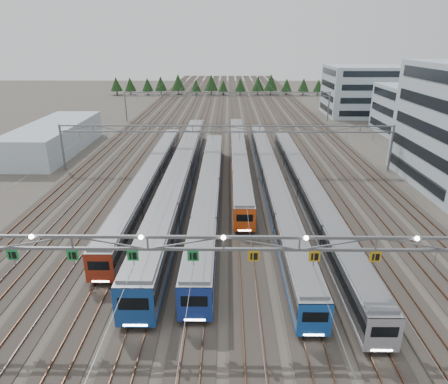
{
  "coord_description": "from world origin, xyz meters",
  "views": [
    {
      "loc": [
        0.3,
        -26.03,
        21.34
      ],
      "look_at": [
        -0.16,
        20.42,
        3.5
      ],
      "focal_mm": 32.0,
      "sensor_mm": 36.0,
      "label": 1
    }
  ],
  "objects_px": {
    "train_f": "(307,190)",
    "west_shed": "(55,138)",
    "train_d": "(239,156)",
    "gantry_mid": "(226,134)",
    "depot_bldg_mid": "(412,110)",
    "train_a": "(151,177)",
    "gantry_near": "(223,247)",
    "train_c": "(209,189)",
    "depot_bldg_north": "(365,91)",
    "train_b": "(181,173)",
    "gantry_far": "(227,98)",
    "train_e": "(271,179)"
  },
  "relations": [
    {
      "from": "train_f",
      "to": "west_shed",
      "type": "relative_size",
      "value": 1.94
    },
    {
      "from": "train_d",
      "to": "gantry_mid",
      "type": "relative_size",
      "value": 0.96
    },
    {
      "from": "train_f",
      "to": "depot_bldg_mid",
      "type": "relative_size",
      "value": 3.64
    },
    {
      "from": "train_a",
      "to": "gantry_near",
      "type": "relative_size",
      "value": 0.92
    },
    {
      "from": "train_c",
      "to": "depot_bldg_mid",
      "type": "height_order",
      "value": "depot_bldg_mid"
    },
    {
      "from": "train_d",
      "to": "gantry_mid",
      "type": "distance_m",
      "value": 5.43
    },
    {
      "from": "train_d",
      "to": "gantry_near",
      "type": "distance_m",
      "value": 42.63
    },
    {
      "from": "train_d",
      "to": "depot_bldg_mid",
      "type": "distance_m",
      "value": 50.06
    },
    {
      "from": "train_f",
      "to": "depot_bldg_north",
      "type": "xyz_separation_m",
      "value": [
        29.38,
        69.27,
        5.11
      ]
    },
    {
      "from": "train_d",
      "to": "train_f",
      "type": "height_order",
      "value": "train_f"
    },
    {
      "from": "train_b",
      "to": "gantry_far",
      "type": "relative_size",
      "value": 1.16
    },
    {
      "from": "train_f",
      "to": "depot_bldg_mid",
      "type": "distance_m",
      "value": 55.04
    },
    {
      "from": "gantry_near",
      "to": "train_a",
      "type": "bearing_deg",
      "value": 109.97
    },
    {
      "from": "depot_bldg_mid",
      "to": "gantry_mid",
      "type": "bearing_deg",
      "value": -145.99
    },
    {
      "from": "train_b",
      "to": "train_e",
      "type": "distance_m",
      "value": 13.56
    },
    {
      "from": "train_a",
      "to": "train_c",
      "type": "height_order",
      "value": "train_c"
    },
    {
      "from": "gantry_mid",
      "to": "gantry_far",
      "type": "bearing_deg",
      "value": 90.0
    },
    {
      "from": "train_c",
      "to": "gantry_near",
      "type": "height_order",
      "value": "gantry_near"
    },
    {
      "from": "train_c",
      "to": "train_f",
      "type": "xyz_separation_m",
      "value": [
        13.5,
        0.45,
        -0.14
      ]
    },
    {
      "from": "train_a",
      "to": "train_f",
      "type": "distance_m",
      "value": 23.1
    },
    {
      "from": "train_b",
      "to": "train_d",
      "type": "distance_m",
      "value": 14.11
    },
    {
      "from": "train_d",
      "to": "train_f",
      "type": "xyz_separation_m",
      "value": [
        9.0,
        -16.65,
        0.02
      ]
    },
    {
      "from": "train_b",
      "to": "gantry_mid",
      "type": "xyz_separation_m",
      "value": [
        6.75,
        8.72,
        4.06
      ]
    },
    {
      "from": "train_a",
      "to": "train_d",
      "type": "height_order",
      "value": "train_a"
    },
    {
      "from": "train_e",
      "to": "train_c",
      "type": "bearing_deg",
      "value": -150.94
    },
    {
      "from": "train_a",
      "to": "train_d",
      "type": "bearing_deg",
      "value": 40.26
    },
    {
      "from": "west_shed",
      "to": "train_a",
      "type": "bearing_deg",
      "value": -42.98
    },
    {
      "from": "depot_bldg_mid",
      "to": "train_b",
      "type": "bearing_deg",
      "value": -142.88
    },
    {
      "from": "train_c",
      "to": "train_d",
      "type": "relative_size",
      "value": 0.95
    },
    {
      "from": "west_shed",
      "to": "train_b",
      "type": "bearing_deg",
      "value": -37.27
    },
    {
      "from": "train_b",
      "to": "west_shed",
      "type": "height_order",
      "value": "west_shed"
    },
    {
      "from": "train_c",
      "to": "train_d",
      "type": "xyz_separation_m",
      "value": [
        4.5,
        17.1,
        -0.16
      ]
    },
    {
      "from": "train_b",
      "to": "train_e",
      "type": "relative_size",
      "value": 1.01
    },
    {
      "from": "train_a",
      "to": "gantry_far",
      "type": "bearing_deg",
      "value": 78.29
    },
    {
      "from": "train_c",
      "to": "train_e",
      "type": "height_order",
      "value": "train_c"
    },
    {
      "from": "train_e",
      "to": "depot_bldg_north",
      "type": "height_order",
      "value": "depot_bldg_north"
    },
    {
      "from": "train_a",
      "to": "gantry_mid",
      "type": "distance_m",
      "value": 15.24
    },
    {
      "from": "train_d",
      "to": "gantry_far",
      "type": "xyz_separation_m",
      "value": [
        -2.25,
        42.86,
        4.46
      ]
    },
    {
      "from": "train_d",
      "to": "west_shed",
      "type": "bearing_deg",
      "value": 164.32
    },
    {
      "from": "gantry_mid",
      "to": "west_shed",
      "type": "xyz_separation_m",
      "value": [
        -34.63,
        12.49,
        -3.62
      ]
    },
    {
      "from": "train_f",
      "to": "train_a",
      "type": "bearing_deg",
      "value": 166.95
    },
    {
      "from": "train_e",
      "to": "gantry_far",
      "type": "distance_m",
      "value": 55.55
    },
    {
      "from": "train_a",
      "to": "gantry_mid",
      "type": "relative_size",
      "value": 0.92
    },
    {
      "from": "train_a",
      "to": "train_d",
      "type": "distance_m",
      "value": 17.69
    },
    {
      "from": "train_c",
      "to": "train_d",
      "type": "height_order",
      "value": "train_c"
    },
    {
      "from": "depot_bldg_mid",
      "to": "train_a",
      "type": "bearing_deg",
      "value": -144.79
    },
    {
      "from": "gantry_near",
      "to": "train_f",
      "type": "bearing_deg",
      "value": 66.2
    },
    {
      "from": "train_d",
      "to": "west_shed",
      "type": "distance_m",
      "value": 38.31
    },
    {
      "from": "train_b",
      "to": "gantry_far",
      "type": "bearing_deg",
      "value": 82.84
    },
    {
      "from": "gantry_near",
      "to": "gantry_mid",
      "type": "relative_size",
      "value": 1.0
    }
  ]
}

